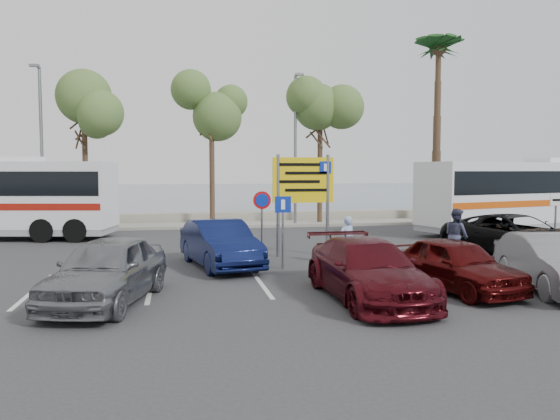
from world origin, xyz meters
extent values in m
plane|color=#2F3032|center=(0.00, 0.00, 0.00)|extent=(120.00, 120.00, 0.00)
cube|color=gray|center=(0.00, 14.00, 0.07)|extent=(44.00, 2.40, 0.15)
cube|color=gray|center=(0.00, 16.00, 0.30)|extent=(48.00, 0.80, 0.60)
plane|color=#3E5063|center=(0.00, 60.00, 0.01)|extent=(140.00, 140.00, 0.00)
cylinder|color=#382619|center=(-8.00, 14.00, 2.67)|extent=(0.28, 0.28, 5.04)
cylinder|color=#382619|center=(-1.50, 14.00, 2.95)|extent=(0.28, 0.28, 5.60)
cylinder|color=#382619|center=(4.50, 14.00, 2.74)|extent=(0.28, 0.28, 5.18)
cylinder|color=#382619|center=(11.50, 14.00, 5.15)|extent=(0.48, 0.48, 10.00)
cylinder|color=slate|center=(-10.00, 13.60, 4.15)|extent=(0.16, 0.16, 8.00)
cylinder|color=slate|center=(-10.00, 13.15, 8.10)|extent=(0.12, 0.90, 0.12)
cube|color=slate|center=(-10.00, 12.65, 8.05)|extent=(0.45, 0.25, 0.12)
cylinder|color=slate|center=(3.00, 13.60, 4.15)|extent=(0.16, 0.16, 8.00)
cylinder|color=slate|center=(3.00, 13.15, 8.10)|extent=(0.12, 0.90, 0.12)
cube|color=slate|center=(3.00, 12.65, 8.05)|extent=(0.45, 0.25, 0.12)
cylinder|color=slate|center=(0.10, 3.20, 1.80)|extent=(0.12, 0.12, 3.60)
cylinder|color=slate|center=(1.90, 3.20, 1.80)|extent=(0.12, 0.12, 3.60)
cube|color=yellow|center=(1.00, 3.20, 2.70)|extent=(2.20, 0.06, 1.60)
cube|color=#0C2699|center=(1.80, 3.16, 3.15)|extent=(0.42, 0.01, 0.42)
cylinder|color=slate|center=(-0.60, 2.40, 1.10)|extent=(0.07, 0.07, 2.20)
cylinder|color=#B20C0C|center=(-0.60, 2.37, 2.05)|extent=(0.60, 0.03, 0.60)
cylinder|color=slate|center=(-0.20, 0.80, 1.10)|extent=(0.07, 0.07, 2.20)
cube|color=#0C2699|center=(-0.20, 0.78, 2.00)|extent=(0.50, 0.03, 0.50)
cylinder|color=slate|center=(9.80, 1.50, 1.10)|extent=(0.07, 0.07, 2.20)
cube|color=white|center=(9.80, 1.48, 2.00)|extent=(0.50, 0.03, 0.40)
cube|color=silver|center=(13.33, 8.34, 1.98)|extent=(11.98, 5.51, 2.89)
cube|color=black|center=(13.33, 8.34, 2.49)|extent=(11.76, 5.49, 1.03)
cube|color=#C4480B|center=(13.33, 8.34, 1.52)|extent=(11.87, 5.51, 0.29)
cube|color=gray|center=(13.33, 8.34, 0.54)|extent=(11.86, 5.46, 0.54)
cube|color=silver|center=(13.33, 8.34, 3.54)|extent=(2.30, 2.03, 0.23)
imported|color=slate|center=(-5.00, -2.72, 0.77)|extent=(2.91, 4.83, 1.54)
imported|color=#0F194A|center=(-2.08, 1.50, 0.74)|extent=(2.49, 4.72, 1.48)
imported|color=#4B0C13|center=(1.00, -3.50, 0.71)|extent=(2.11, 4.91, 1.41)
imported|color=#470A0A|center=(3.50, -3.03, 0.67)|extent=(2.38, 4.20, 1.35)
imported|color=black|center=(8.30, 1.50, 0.75)|extent=(3.95, 5.88, 1.50)
imported|color=gray|center=(5.90, -3.50, 0.71)|extent=(2.47, 4.57, 1.43)
imported|color=#91A9D3|center=(2.00, 1.24, 0.78)|extent=(0.66, 0.53, 1.56)
imported|color=#373A53|center=(5.72, 1.00, 0.89)|extent=(0.82, 0.97, 1.79)
camera|label=1|loc=(-3.41, -15.58, 3.05)|focal=35.00mm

